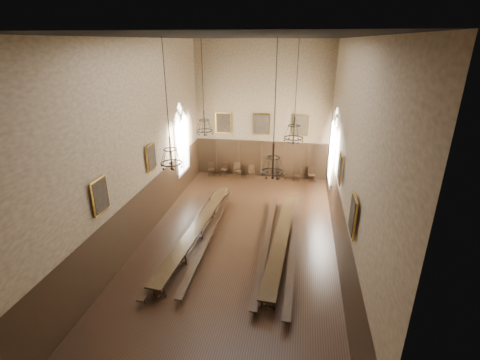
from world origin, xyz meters
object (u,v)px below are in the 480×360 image
(chair_0, at_px, (211,172))
(bench_right_inner, at_px, (267,242))
(chandelier_back_right, at_px, (294,132))
(chandelier_front_right, at_px, (273,163))
(bench_left_outer, at_px, (185,234))
(chair_6, at_px, (297,177))
(chair_2, at_px, (237,172))
(chandelier_back_left, at_px, (204,125))
(chair_7, at_px, (312,177))
(table_right, at_px, (281,240))
(chair_1, at_px, (224,172))
(chair_5, at_px, (283,175))
(table_left, at_px, (198,232))
(chandelier_front_left, at_px, (171,155))
(bench_left_inner, at_px, (211,233))
(bench_right_outer, at_px, (294,242))
(chair_3, at_px, (252,174))

(chair_0, bearing_deg, bench_right_inner, -72.10)
(chandelier_back_right, height_order, chandelier_front_right, same)
(bench_left_outer, distance_m, chandelier_back_right, 7.08)
(chair_0, distance_m, chair_6, 5.97)
(bench_right_inner, distance_m, chair_2, 9.09)
(chandelier_back_left, bearing_deg, chair_2, 83.18)
(chair_7, height_order, chandelier_back_right, chandelier_back_right)
(table_right, relative_size, chair_1, 9.77)
(chair_5, xyz_separation_m, chandelier_back_right, (0.70, -6.27, 4.59))
(chair_1, distance_m, chandelier_back_left, 7.32)
(table_right, xyz_separation_m, bench_right_inner, (-0.66, -0.10, -0.09))
(bench_right_inner, xyz_separation_m, chair_0, (-4.81, 8.55, 0.01))
(table_left, height_order, chandelier_front_left, chandelier_front_left)
(bench_left_inner, height_order, chair_7, chair_7)
(bench_left_inner, bearing_deg, chair_0, 104.11)
(chair_7, height_order, chandelier_front_right, chandelier_front_right)
(chair_5, xyz_separation_m, chandelier_front_left, (-3.49, -11.24, 4.80))
(chandelier_back_left, distance_m, chandelier_front_left, 5.62)
(chair_1, bearing_deg, chandelier_back_left, -70.15)
(table_right, xyz_separation_m, chair_2, (-3.61, 8.50, -0.05))
(table_right, bearing_deg, chair_0, 122.95)
(chair_1, xyz_separation_m, chair_5, (4.13, -0.02, 0.02))
(bench_right_outer, xyz_separation_m, chandelier_back_left, (-4.83, 2.86, 4.63))
(chair_5, bearing_deg, chair_2, -174.79)
(chair_1, bearing_deg, chandelier_front_right, -52.65)
(bench_right_outer, height_order, chandelier_front_right, chandelier_front_right)
(chair_2, distance_m, chair_6, 4.11)
(bench_right_inner, height_order, chair_7, chair_7)
(chair_7, bearing_deg, chandelier_back_right, -115.72)
(chair_6, xyz_separation_m, chandelier_back_right, (-0.27, -6.20, 4.62))
(chair_6, bearing_deg, chandelier_front_left, -94.30)
(chair_0, height_order, chair_1, chair_1)
(bench_left_outer, height_order, chair_7, chair_7)
(table_right, bearing_deg, bench_left_outer, -178.46)
(chair_7, relative_size, chandelier_back_right, 0.22)
(bench_left_inner, xyz_separation_m, chandelier_back_left, (-0.87, 2.70, 4.64))
(table_right, distance_m, chair_0, 10.06)
(chair_0, bearing_deg, bench_left_outer, -95.54)
(bench_left_inner, distance_m, chandelier_back_right, 6.22)
(chandelier_back_right, bearing_deg, chair_0, 132.69)
(chair_0, height_order, chandelier_back_right, chandelier_back_right)
(bench_left_outer, height_order, chandelier_front_left, chandelier_front_left)
(chair_0, distance_m, chair_5, 5.01)
(bench_right_inner, height_order, chair_0, chair_0)
(table_left, distance_m, table_right, 3.99)
(chair_1, bearing_deg, bench_right_inner, -48.93)
(chandelier_back_left, bearing_deg, chair_6, 49.35)
(chair_3, distance_m, chandelier_front_left, 12.31)
(chair_2, bearing_deg, bench_right_inner, -89.99)
(chair_3, distance_m, chair_7, 4.10)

